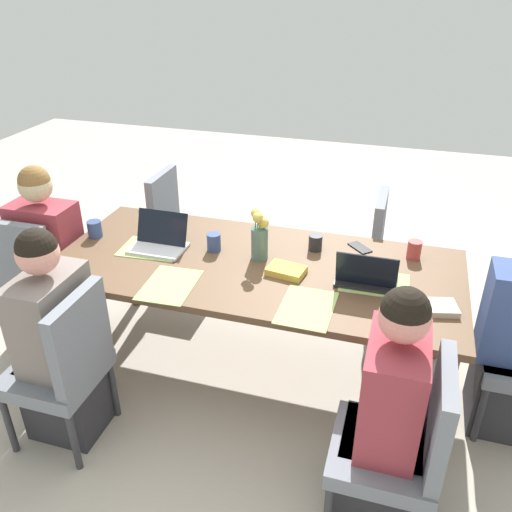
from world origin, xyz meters
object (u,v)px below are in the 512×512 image
(chair_near_right_near, at_px, (404,442))
(chair_near_left_near, at_px, (65,362))
(laptop_head_left_left_far, at_px, (159,242))
(chair_head_left_left_far, at_px, (38,273))
(dining_table, at_px, (256,274))
(person_head_left_left_far, at_px, (52,265))
(coffee_mug_centre_right, at_px, (95,229))
(chair_far_right_mid, at_px, (179,225))
(book_blue_cover, at_px, (286,271))
(phone_black, at_px, (360,248))
(coffee_mug_centre_left, at_px, (315,243))
(coffee_mug_near_left, at_px, (214,242))
(flower_vase, at_px, (259,237))
(person_near_right_near, at_px, (387,423))
(chair_far_right_far, at_px, (393,253))
(book_red_cover, at_px, (436,307))
(person_near_left_near, at_px, (59,348))
(coffee_mug_near_right, at_px, (414,250))
(laptop_head_right_left_mid, at_px, (366,277))

(chair_near_right_near, bearing_deg, chair_near_left_near, 178.80)
(laptop_head_left_left_far, bearing_deg, chair_head_left_left_far, -172.60)
(dining_table, height_order, person_head_left_left_far, person_head_left_left_far)
(chair_near_left_near, relative_size, coffee_mug_centre_right, 8.75)
(chair_near_left_near, bearing_deg, chair_far_right_mid, 93.90)
(book_blue_cover, relative_size, phone_black, 1.33)
(coffee_mug_centre_left, bearing_deg, coffee_mug_near_left, -162.69)
(chair_near_left_near, xyz_separation_m, flower_vase, (0.75, 0.87, 0.39))
(person_near_right_near, xyz_separation_m, flower_vase, (-0.82, 0.85, 0.36))
(chair_far_right_far, relative_size, book_blue_cover, 4.50)
(chair_head_left_left_far, distance_m, coffee_mug_near_left, 1.20)
(person_head_left_left_far, height_order, chair_far_right_far, person_head_left_left_far)
(person_near_right_near, bearing_deg, person_head_left_left_far, 160.90)
(chair_far_right_mid, xyz_separation_m, book_red_cover, (1.83, -1.01, 0.27))
(coffee_mug_centre_right, relative_size, book_red_cover, 0.51)
(flower_vase, bearing_deg, chair_far_right_mid, 138.62)
(person_head_left_left_far, xyz_separation_m, coffee_mug_centre_right, (0.32, 0.06, 0.27))
(person_head_left_left_far, distance_m, flower_vase, 1.43)
(person_near_left_near, xyz_separation_m, flower_vase, (0.82, 0.81, 0.36))
(coffee_mug_near_right, xyz_separation_m, phone_black, (-0.31, 0.04, -0.05))
(chair_head_left_left_far, bearing_deg, person_head_left_left_far, 51.24)
(chair_head_left_left_far, height_order, coffee_mug_centre_left, chair_head_left_left_far)
(person_head_left_left_far, distance_m, person_near_right_near, 2.32)
(chair_far_right_far, distance_m, laptop_head_left_left_far, 1.59)
(coffee_mug_centre_left, height_order, book_blue_cover, coffee_mug_centre_left)
(person_near_left_near, distance_m, person_near_right_near, 1.64)
(dining_table, distance_m, coffee_mug_centre_right, 1.06)
(person_near_left_near, relative_size, coffee_mug_centre_right, 11.61)
(chair_near_right_near, height_order, coffee_mug_centre_left, chair_near_right_near)
(chair_head_left_left_far, bearing_deg, person_near_left_near, -46.61)
(laptop_head_left_left_far, bearing_deg, dining_table, -1.49)
(person_near_right_near, bearing_deg, chair_far_right_mid, 136.26)
(flower_vase, xyz_separation_m, coffee_mug_near_right, (0.85, 0.26, -0.08))
(chair_head_left_left_far, height_order, person_near_right_near, person_near_right_near)
(chair_near_right_near, xyz_separation_m, chair_far_right_far, (-0.16, 1.67, 0.00))
(chair_far_right_far, distance_m, coffee_mug_near_right, 0.61)
(laptop_head_left_left_far, bearing_deg, person_near_left_near, -106.12)
(dining_table, distance_m, laptop_head_right_left_mid, 0.63)
(chair_far_right_mid, distance_m, flower_vase, 1.21)
(chair_far_right_far, distance_m, phone_black, 0.57)
(chair_head_left_left_far, relative_size, laptop_head_right_left_mid, 2.81)
(person_near_left_near, relative_size, flower_vase, 3.93)
(chair_near_left_near, distance_m, chair_far_right_mid, 1.63)
(person_near_left_near, bearing_deg, laptop_head_left_left_far, 73.88)
(person_head_left_left_far, xyz_separation_m, chair_near_right_near, (2.27, -0.82, -0.03))
(coffee_mug_near_right, distance_m, phone_black, 0.31)
(coffee_mug_near_right, relative_size, coffee_mug_centre_right, 1.05)
(laptop_head_right_left_mid, distance_m, coffee_mug_near_right, 0.43)
(coffee_mug_near_right, xyz_separation_m, coffee_mug_centre_right, (-1.90, -0.28, -0.00))
(person_near_left_near, distance_m, flower_vase, 1.21)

